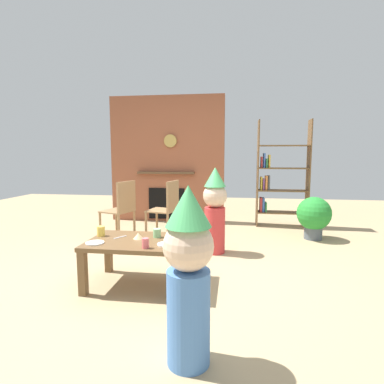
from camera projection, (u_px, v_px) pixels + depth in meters
ground_plane at (174, 271)px, 3.41m from camera, size 12.00×12.00×0.00m
brick_fireplace_feature at (167, 160)px, 5.91m from camera, size 2.20×0.28×2.40m
bookshelf at (278, 178)px, 5.48m from camera, size 0.90×0.28×1.90m
coffee_table at (140, 247)px, 3.00m from camera, size 1.01×0.67×0.46m
paper_cup_near_left at (157, 233)px, 3.09m from camera, size 0.08×0.08×0.09m
paper_cup_near_right at (182, 235)px, 3.03m from camera, size 0.07×0.07×0.09m
paper_cup_center at (145, 243)px, 2.73m from camera, size 0.06×0.06×0.09m
paper_cup_far_left at (101, 231)px, 3.14m from camera, size 0.08×0.08×0.10m
paper_plate_front at (166, 244)px, 2.83m from camera, size 0.17×0.17×0.01m
paper_plate_rear at (95, 243)px, 2.88m from camera, size 0.17×0.17×0.01m
birthday_cake_slice at (138, 236)px, 3.04m from camera, size 0.10×0.10×0.06m
table_fork at (120, 237)px, 3.09m from camera, size 0.10×0.13×0.01m
child_with_cone_hat at (188, 272)px, 1.84m from camera, size 0.31×0.31×1.11m
child_in_pink at (215, 208)px, 3.99m from camera, size 0.31×0.31×1.13m
dining_chair_left at (122, 207)px, 4.59m from camera, size 0.51×0.51×0.90m
dining_chair_middle at (167, 206)px, 4.64m from camera, size 0.48×0.48×0.90m
potted_plant_tall at (314, 215)px, 4.66m from camera, size 0.51×0.51×0.65m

